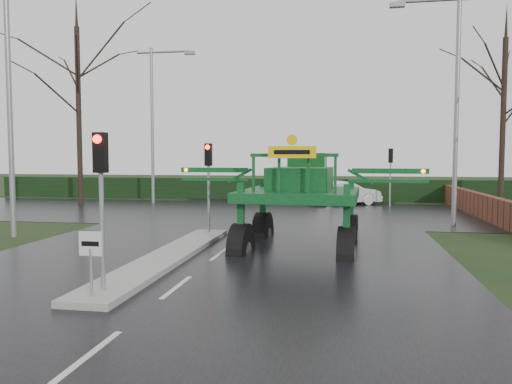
% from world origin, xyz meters
% --- Properties ---
extents(ground, '(140.00, 140.00, 0.00)m').
position_xyz_m(ground, '(0.00, 0.00, 0.00)').
color(ground, black).
rests_on(ground, ground).
extents(road_main, '(14.00, 80.00, 0.02)m').
position_xyz_m(road_main, '(0.00, 10.00, 0.00)').
color(road_main, black).
rests_on(road_main, ground).
extents(road_cross, '(80.00, 12.00, 0.02)m').
position_xyz_m(road_cross, '(0.00, 16.00, 0.01)').
color(road_cross, black).
rests_on(road_cross, ground).
extents(median_island, '(1.20, 10.00, 0.16)m').
position_xyz_m(median_island, '(-1.30, 3.00, 0.09)').
color(median_island, gray).
rests_on(median_island, ground).
extents(hedge_row, '(44.00, 0.90, 1.50)m').
position_xyz_m(hedge_row, '(0.00, 24.00, 0.75)').
color(hedge_row, black).
rests_on(hedge_row, ground).
extents(brick_wall, '(0.40, 20.00, 1.20)m').
position_xyz_m(brick_wall, '(10.50, 16.00, 0.60)').
color(brick_wall, '#592D1E').
rests_on(brick_wall, ground).
extents(keep_left_sign, '(0.50, 0.07, 1.35)m').
position_xyz_m(keep_left_sign, '(-1.30, -1.50, 1.06)').
color(keep_left_sign, gray).
rests_on(keep_left_sign, ground).
extents(traffic_signal_near, '(0.26, 0.33, 3.52)m').
position_xyz_m(traffic_signal_near, '(-1.30, -1.01, 2.59)').
color(traffic_signal_near, gray).
rests_on(traffic_signal_near, ground).
extents(traffic_signal_mid, '(0.26, 0.33, 3.52)m').
position_xyz_m(traffic_signal_mid, '(-1.30, 7.49, 2.59)').
color(traffic_signal_mid, gray).
rests_on(traffic_signal_mid, ground).
extents(traffic_signal_far, '(0.26, 0.33, 3.52)m').
position_xyz_m(traffic_signal_far, '(6.50, 20.01, 2.59)').
color(traffic_signal_far, gray).
rests_on(traffic_signal_far, ground).
extents(street_light_left_near, '(3.85, 0.30, 10.00)m').
position_xyz_m(street_light_left_near, '(-8.19, 6.00, 5.99)').
color(street_light_left_near, gray).
rests_on(street_light_left_near, ground).
extents(street_light_right, '(3.85, 0.30, 10.00)m').
position_xyz_m(street_light_right, '(8.19, 12.00, 5.99)').
color(street_light_right, gray).
rests_on(street_light_right, ground).
extents(street_light_left_far, '(3.85, 0.30, 10.00)m').
position_xyz_m(street_light_left_far, '(-8.19, 20.00, 5.99)').
color(street_light_left_far, gray).
rests_on(street_light_left_far, ground).
extents(tree_left_far, '(7.70, 7.70, 13.26)m').
position_xyz_m(tree_left_far, '(-12.50, 18.00, 7.15)').
color(tree_left_far, black).
rests_on(tree_left_far, ground).
extents(tree_right_far, '(7.00, 7.00, 12.05)m').
position_xyz_m(tree_right_far, '(13.00, 21.00, 6.50)').
color(tree_right_far, black).
rests_on(tree_right_far, ground).
extents(crop_sprayer, '(8.24, 5.32, 4.61)m').
position_xyz_m(crop_sprayer, '(0.57, 4.77, 2.18)').
color(crop_sprayer, black).
rests_on(crop_sprayer, ground).
extents(white_sedan, '(4.73, 3.28, 1.48)m').
position_xyz_m(white_sedan, '(3.82, 20.98, 0.00)').
color(white_sedan, white).
rests_on(white_sedan, ground).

